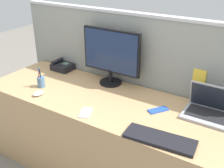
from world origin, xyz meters
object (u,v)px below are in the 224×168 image
at_px(cell_phone_white_slab, 85,113).
at_px(cell_phone_blue_case, 158,110).
at_px(computer_mouse_right_hand, 39,94).
at_px(pen_cup, 41,82).
at_px(desktop_monitor, 111,54).
at_px(desk_phone, 62,66).
at_px(laptop, 212,109).
at_px(keyboard_main, 160,139).

bearing_deg(cell_phone_white_slab, cell_phone_blue_case, 12.74).
xyz_separation_m(computer_mouse_right_hand, pen_cup, (-0.10, 0.13, 0.03)).
relative_size(pen_cup, cell_phone_blue_case, 1.20).
bearing_deg(cell_phone_white_slab, computer_mouse_right_hand, 154.35).
height_order(desktop_monitor, desk_phone, desktop_monitor).
distance_m(desk_phone, cell_phone_white_slab, 0.88).
xyz_separation_m(computer_mouse_right_hand, cell_phone_white_slab, (0.49, -0.02, -0.01)).
bearing_deg(desktop_monitor, desk_phone, 179.85).
height_order(laptop, pen_cup, laptop).
relative_size(desk_phone, computer_mouse_right_hand, 1.96).
bearing_deg(keyboard_main, desktop_monitor, 136.89).
relative_size(laptop, keyboard_main, 0.85).
xyz_separation_m(laptop, keyboard_main, (-0.20, -0.46, -0.04)).
bearing_deg(keyboard_main, computer_mouse_right_hand, 173.21).
bearing_deg(cell_phone_blue_case, pen_cup, -136.57).
relative_size(laptop, cell_phone_blue_case, 2.44).
height_order(laptop, desk_phone, laptop).
height_order(desktop_monitor, cell_phone_blue_case, desktop_monitor).
height_order(computer_mouse_right_hand, cell_phone_white_slab, computer_mouse_right_hand).
bearing_deg(desk_phone, cell_phone_white_slab, -37.62).
xyz_separation_m(desktop_monitor, desk_phone, (-0.58, 0.00, -0.24)).
height_order(desktop_monitor, laptop, desktop_monitor).
bearing_deg(computer_mouse_right_hand, desk_phone, 122.39).
distance_m(laptop, pen_cup, 1.41).
bearing_deg(computer_mouse_right_hand, laptop, 29.73).
bearing_deg(computer_mouse_right_hand, keyboard_main, 9.38).
bearing_deg(cell_phone_blue_case, computer_mouse_right_hand, -128.25).
bearing_deg(desktop_monitor, cell_phone_blue_case, -21.77).
xyz_separation_m(desk_phone, cell_phone_blue_case, (1.13, -0.22, -0.03)).
relative_size(keyboard_main, computer_mouse_right_hand, 4.42).
bearing_deg(keyboard_main, cell_phone_white_slab, 173.74).
relative_size(desktop_monitor, keyboard_main, 1.24).
bearing_deg(keyboard_main, pen_cup, 167.19).
height_order(pen_cup, cell_phone_white_slab, pen_cup).
bearing_deg(cell_phone_white_slab, desktop_monitor, 79.18).
bearing_deg(cell_phone_white_slab, pen_cup, 142.66).
bearing_deg(keyboard_main, desk_phone, 151.57).
distance_m(desktop_monitor, computer_mouse_right_hand, 0.69).
xyz_separation_m(keyboard_main, cell_phone_blue_case, (-0.15, 0.33, -0.01)).
distance_m(keyboard_main, cell_phone_white_slab, 0.58).
bearing_deg(cell_phone_blue_case, keyboard_main, -31.18).
bearing_deg(pen_cup, laptop, 12.67).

